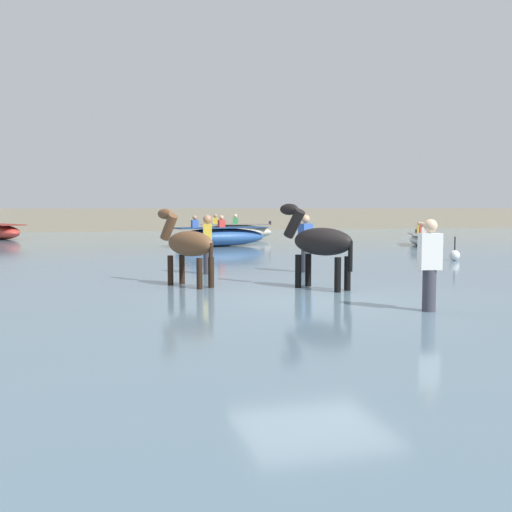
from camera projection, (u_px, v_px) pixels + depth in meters
ground_plane at (313, 315)px, 10.11m from camera, size 120.00×120.00×0.00m
water_surface at (203, 259)px, 19.69m from camera, size 90.00×90.00×0.25m
horse_lead_bay at (188, 246)px, 11.81m from camera, size 1.10×1.54×1.78m
horse_trailing_black at (320, 244)px, 11.40m from camera, size 1.17×1.62×1.88m
boat_distant_east at (1, 232)px, 29.53m from camera, size 2.75×3.67×0.88m
boat_near_starboard at (220, 237)px, 24.13m from camera, size 4.06×2.04×1.24m
boat_distant_west at (235, 232)px, 29.17m from camera, size 3.71×2.26×1.24m
boat_far_offshore at (420, 239)px, 24.64m from camera, size 1.81×2.68×0.96m
person_wading_mid at (305, 247)px, 14.37m from camera, size 0.38×0.32×1.63m
person_onlooker_right at (430, 270)px, 8.93m from camera, size 0.36×0.26×1.63m
person_onlooker_left at (208, 248)px, 13.97m from camera, size 0.25×0.35×1.63m
channel_buoy at (455, 255)px, 17.60m from camera, size 0.30×0.30×0.70m
far_shoreline at (143, 221)px, 40.87m from camera, size 80.00×2.40×1.75m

